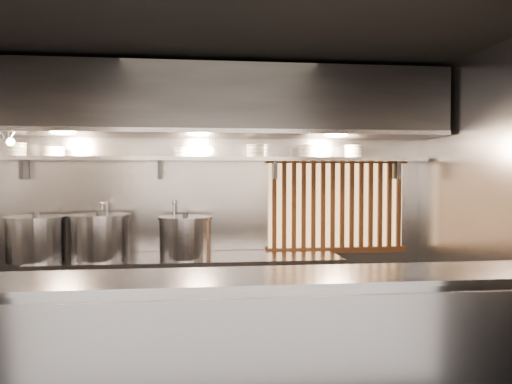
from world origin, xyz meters
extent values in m
plane|color=black|center=(0.00, 0.00, 2.80)|extent=(4.50, 4.50, 0.00)
plane|color=gray|center=(0.00, 1.50, 1.40)|extent=(4.50, 0.00, 4.50)
plane|color=gray|center=(2.25, 0.00, 1.40)|extent=(0.00, 3.00, 3.00)
cube|color=#939398|center=(0.00, -0.95, 0.55)|extent=(4.50, 0.50, 1.10)
cube|color=#939398|center=(0.00, -0.95, 1.11)|extent=(4.50, 0.56, 0.03)
cube|color=#939398|center=(-0.30, 1.13, 0.45)|extent=(3.00, 0.70, 0.90)
cube|color=#939398|center=(0.00, 1.32, 1.88)|extent=(4.40, 0.34, 0.04)
cube|color=#2D2D30|center=(0.00, 1.10, 2.42)|extent=(4.40, 0.80, 0.65)
cube|color=#939398|center=(0.00, 0.70, 2.12)|extent=(4.40, 0.03, 0.04)
cube|color=#FFBB72|center=(1.30, 1.48, 1.38)|extent=(1.50, 0.02, 0.92)
cube|color=brown|center=(1.30, 1.43, 1.87)|extent=(1.56, 0.06, 0.06)
cube|color=brown|center=(1.30, 1.43, 0.89)|extent=(1.56, 0.06, 0.06)
cube|color=brown|center=(0.60, 1.43, 1.38)|extent=(0.04, 0.04, 0.92)
cube|color=brown|center=(0.71, 1.43, 1.38)|extent=(0.04, 0.04, 0.92)
cube|color=brown|center=(0.82, 1.43, 1.38)|extent=(0.04, 0.04, 0.92)
cube|color=brown|center=(0.93, 1.43, 1.38)|extent=(0.04, 0.04, 0.92)
cube|color=brown|center=(1.03, 1.43, 1.38)|extent=(0.04, 0.04, 0.92)
cube|color=brown|center=(1.14, 1.43, 1.38)|extent=(0.04, 0.04, 0.92)
cube|color=brown|center=(1.25, 1.43, 1.38)|extent=(0.04, 0.04, 0.92)
cube|color=brown|center=(1.35, 1.43, 1.38)|extent=(0.04, 0.04, 0.92)
cube|color=brown|center=(1.46, 1.43, 1.38)|extent=(0.04, 0.04, 0.92)
cube|color=brown|center=(1.57, 1.43, 1.38)|extent=(0.04, 0.04, 0.92)
cube|color=brown|center=(1.68, 1.43, 1.38)|extent=(0.04, 0.04, 0.92)
cube|color=brown|center=(1.78, 1.43, 1.38)|extent=(0.04, 0.04, 0.92)
cube|color=brown|center=(1.89, 1.43, 1.38)|extent=(0.04, 0.04, 0.92)
cube|color=brown|center=(2.00, 1.43, 1.38)|extent=(0.04, 0.04, 0.92)
cylinder|color=silver|center=(-1.15, 1.45, 1.19)|extent=(0.03, 0.03, 0.48)
sphere|color=silver|center=(-1.15, 1.45, 1.43)|extent=(0.04, 0.04, 0.04)
cylinder|color=silver|center=(-1.15, 1.32, 1.43)|extent=(0.03, 0.26, 0.03)
sphere|color=silver|center=(-1.15, 1.19, 1.43)|extent=(0.04, 0.04, 0.04)
cylinder|color=silver|center=(-1.15, 1.19, 1.36)|extent=(0.03, 0.03, 0.14)
cylinder|color=silver|center=(-0.45, 1.45, 1.19)|extent=(0.03, 0.03, 0.48)
sphere|color=silver|center=(-0.45, 1.45, 1.43)|extent=(0.04, 0.04, 0.04)
cylinder|color=silver|center=(-0.45, 1.32, 1.43)|extent=(0.03, 0.26, 0.03)
sphere|color=silver|center=(-0.45, 1.19, 1.43)|extent=(0.04, 0.04, 0.04)
cylinder|color=silver|center=(-0.45, 1.19, 1.36)|extent=(0.03, 0.03, 0.14)
cone|color=#939398|center=(-1.90, 0.85, 2.07)|extent=(0.25, 0.27, 0.20)
sphere|color=#FFE0B2|center=(-1.87, 0.83, 2.01)|extent=(0.07, 0.07, 0.07)
cylinder|color=#2D2D30|center=(-1.90, 0.95, 2.15)|extent=(0.02, 0.22, 0.02)
cylinder|color=#2D2D30|center=(-0.10, 1.20, 2.04)|extent=(0.01, 0.01, 0.12)
sphere|color=#FFE0B2|center=(-0.10, 1.20, 1.96)|extent=(0.09, 0.09, 0.09)
cylinder|color=#939398|center=(-1.75, 1.11, 1.10)|extent=(0.72, 0.72, 0.39)
cylinder|color=#939398|center=(-1.75, 1.11, 1.31)|extent=(0.76, 0.76, 0.03)
cylinder|color=#2D2D30|center=(-1.75, 1.11, 1.34)|extent=(0.06, 0.06, 0.04)
cylinder|color=#939398|center=(-1.16, 1.11, 1.10)|extent=(0.72, 0.72, 0.41)
cylinder|color=#939398|center=(-1.16, 1.11, 1.32)|extent=(0.76, 0.76, 0.03)
cylinder|color=#2D2D30|center=(-1.16, 1.11, 1.36)|extent=(0.06, 0.06, 0.04)
cylinder|color=#939398|center=(-0.34, 1.08, 1.09)|extent=(0.53, 0.53, 0.38)
cylinder|color=#939398|center=(-0.34, 1.08, 1.29)|extent=(0.56, 0.56, 0.03)
cylinder|color=#2D2D30|center=(-0.34, 1.08, 1.33)|extent=(0.06, 0.06, 0.04)
cylinder|color=silver|center=(-1.99, 1.32, 1.92)|extent=(0.19, 0.19, 0.03)
cylinder|color=silver|center=(-1.99, 1.32, 1.96)|extent=(0.19, 0.19, 0.03)
cylinder|color=silver|center=(-1.99, 1.32, 2.00)|extent=(0.19, 0.19, 0.03)
cylinder|color=silver|center=(-1.99, 1.32, 2.02)|extent=(0.21, 0.21, 0.01)
cylinder|color=silver|center=(-1.64, 1.32, 1.92)|extent=(0.21, 0.21, 0.03)
cylinder|color=silver|center=(-1.64, 1.32, 1.96)|extent=(0.21, 0.21, 0.03)
cylinder|color=silver|center=(-1.64, 1.32, 1.99)|extent=(0.23, 0.23, 0.01)
cylinder|color=silver|center=(-0.37, 1.32, 1.92)|extent=(0.18, 0.18, 0.03)
cylinder|color=silver|center=(-0.37, 1.32, 1.96)|extent=(0.18, 0.18, 0.03)
cylinder|color=silver|center=(-0.37, 1.32, 1.99)|extent=(0.20, 0.20, 0.01)
cylinder|color=silver|center=(0.41, 1.32, 1.92)|extent=(0.23, 0.23, 0.03)
cylinder|color=silver|center=(0.41, 1.32, 1.96)|extent=(0.23, 0.23, 0.03)
cylinder|color=silver|center=(0.41, 1.32, 2.00)|extent=(0.23, 0.23, 0.03)
cylinder|color=silver|center=(0.41, 1.32, 2.02)|extent=(0.24, 0.24, 0.01)
cylinder|color=silver|center=(0.93, 1.32, 1.92)|extent=(0.19, 0.19, 0.03)
cylinder|color=silver|center=(0.93, 1.32, 1.96)|extent=(0.19, 0.19, 0.03)
cylinder|color=silver|center=(0.93, 1.32, 2.00)|extent=(0.19, 0.19, 0.03)
cylinder|color=silver|center=(0.93, 1.32, 2.02)|extent=(0.20, 0.20, 0.01)
cylinder|color=silver|center=(1.44, 1.32, 1.92)|extent=(0.18, 0.18, 0.03)
cylinder|color=silver|center=(1.44, 1.32, 1.96)|extent=(0.18, 0.18, 0.03)
cylinder|color=silver|center=(1.44, 1.32, 2.00)|extent=(0.18, 0.18, 0.03)
cylinder|color=silver|center=(1.44, 1.32, 2.02)|extent=(0.20, 0.20, 0.01)
camera|label=1|loc=(-0.22, -3.85, 1.73)|focal=35.00mm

